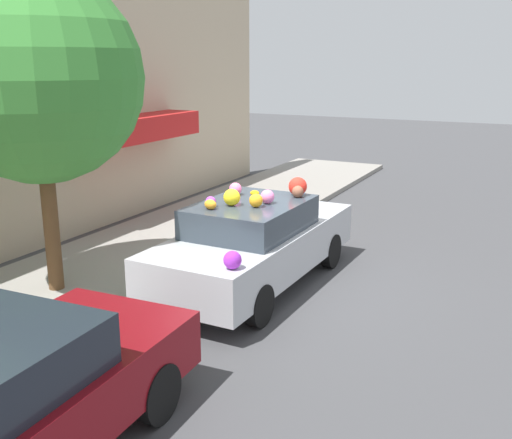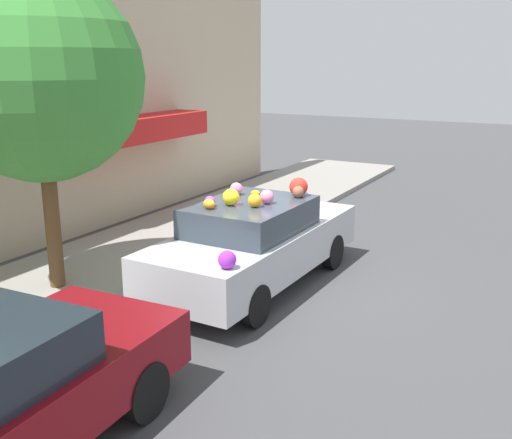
{
  "view_description": "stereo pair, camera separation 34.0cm",
  "coord_description": "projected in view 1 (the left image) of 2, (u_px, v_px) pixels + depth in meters",
  "views": [
    {
      "loc": [
        -8.51,
        -4.23,
        3.69
      ],
      "look_at": [
        0.0,
        0.04,
        1.14
      ],
      "focal_mm": 42.0,
      "sensor_mm": 36.0,
      "label": 1
    },
    {
      "loc": [
        -8.36,
        -4.53,
        3.69
      ],
      "look_at": [
        0.0,
        0.04,
        1.14
      ],
      "focal_mm": 42.0,
      "sensor_mm": 36.0,
      "label": 2
    }
  ],
  "objects": [
    {
      "name": "ground_plane",
      "position": [
        258.0,
        285.0,
        10.14
      ],
      "size": [
        60.0,
        60.0,
        0.0
      ],
      "primitive_type": "plane",
      "color": "#424244"
    },
    {
      "name": "sidewalk_curb",
      "position": [
        130.0,
        258.0,
        11.29
      ],
      "size": [
        24.0,
        3.2,
        0.13
      ],
      "color": "gray",
      "rests_on": "ground"
    },
    {
      "name": "building_facade",
      "position": [
        34.0,
        91.0,
        11.58
      ],
      "size": [
        18.0,
        1.2,
        6.33
      ],
      "color": "#C6B293",
      "rests_on": "ground"
    },
    {
      "name": "street_tree",
      "position": [
        38.0,
        78.0,
        8.78
      ],
      "size": [
        3.14,
        3.14,
        4.87
      ],
      "color": "brown",
      "rests_on": "sidewalk_curb"
    },
    {
      "name": "fire_hydrant",
      "position": [
        208.0,
        235.0,
        11.35
      ],
      "size": [
        0.2,
        0.2,
        0.7
      ],
      "color": "red",
      "rests_on": "sidewalk_curb"
    },
    {
      "name": "art_car",
      "position": [
        255.0,
        241.0,
        9.93
      ],
      "size": [
        4.62,
        1.84,
        1.79
      ],
      "rotation": [
        0.0,
        0.0,
        -0.02
      ],
      "color": "#B7BABF",
      "rests_on": "ground"
    }
  ]
}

